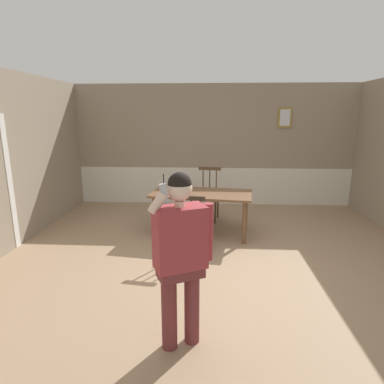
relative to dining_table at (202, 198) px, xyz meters
name	(u,v)px	position (x,y,z in m)	size (l,w,h in m)	color
ground_plane	(214,262)	(0.22, -1.16, -0.66)	(7.13, 7.13, 0.00)	#9E7F60
room_back_partition	(214,148)	(0.23, 2.06, 0.67)	(6.48, 0.17, 2.77)	gray
dining_table	(202,198)	(0.00, 0.00, 0.00)	(1.83, 1.08, 0.76)	brown
chair_near_window	(208,196)	(0.11, 0.81, -0.17)	(0.52, 0.52, 1.05)	#513823
chair_by_doorway	(193,223)	(-0.11, -0.80, -0.20)	(0.48, 0.48, 0.93)	#2D2319
person_figure	(181,251)	(-0.10, -2.89, 0.27)	(0.54, 0.41, 1.63)	brown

